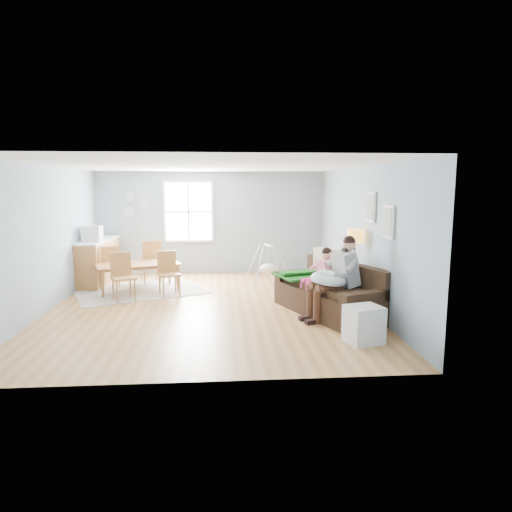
{
  "coord_description": "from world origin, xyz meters",
  "views": [
    {
      "loc": [
        0.25,
        -8.71,
        2.33
      ],
      "look_at": [
        0.91,
        -0.12,
        1.0
      ],
      "focal_mm": 32.0,
      "sensor_mm": 36.0,
      "label": 1
    }
  ],
  "objects": [
    {
      "name": "rug",
      "position": [
        -1.6,
        1.44,
        0.01
      ],
      "size": [
        3.25,
        2.92,
        0.01
      ],
      "primitive_type": "cube",
      "rotation": [
        0.0,
        0.0,
        0.41
      ],
      "color": "#9C978E",
      "rests_on": "room"
    },
    {
      "name": "wall_plates",
      "position": [
        -2.0,
        3.47,
        1.83
      ],
      "size": [
        0.67,
        0.02,
        0.66
      ],
      "color": "#8E9FAB",
      "rests_on": "room"
    },
    {
      "name": "dining_table",
      "position": [
        -1.6,
        1.44,
        0.31
      ],
      "size": [
        2.0,
        1.52,
        0.62
      ],
      "primitive_type": "imported",
      "rotation": [
        0.0,
        0.0,
        0.34
      ],
      "color": "brown",
      "rests_on": "rug"
    },
    {
      "name": "storage_cube",
      "position": [
        2.36,
        -2.28,
        0.28
      ],
      "size": [
        0.6,
        0.56,
        0.56
      ],
      "color": "silver",
      "rests_on": "room"
    },
    {
      "name": "room",
      "position": [
        0.0,
        0.0,
        2.42
      ],
      "size": [
        8.4,
        9.4,
        3.9
      ],
      "color": "#A36D3A"
    },
    {
      "name": "father",
      "position": [
        2.26,
        -1.04,
        0.79
      ],
      "size": [
        1.09,
        0.69,
        1.47
      ],
      "color": "gray",
      "rests_on": "sofa"
    },
    {
      "name": "window",
      "position": [
        -0.6,
        3.46,
        1.65
      ],
      "size": [
        1.32,
        0.08,
        1.62
      ],
      "color": "silver",
      "rests_on": "room"
    },
    {
      "name": "chair_se",
      "position": [
        -0.89,
        1.03,
        0.54
      ],
      "size": [
        0.55,
        0.55,
        0.94
      ],
      "color": "#9A6335",
      "rests_on": "rug"
    },
    {
      "name": "infant",
      "position": [
        2.07,
        -1.08,
        0.82
      ],
      "size": [
        0.32,
        0.39,
        0.15
      ],
      "color": "silver",
      "rests_on": "nursing_pillow"
    },
    {
      "name": "toddler",
      "position": [
        2.1,
        -0.51,
        0.8
      ],
      "size": [
        0.66,
        0.5,
        0.97
      ],
      "color": "silver",
      "rests_on": "sofa"
    },
    {
      "name": "nursing_pillow",
      "position": [
        2.09,
        -1.11,
        0.73
      ],
      "size": [
        0.77,
        0.75,
        0.25
      ],
      "primitive_type": "torus",
      "rotation": [
        0.0,
        0.14,
        0.26
      ],
      "color": "#C9E4FB",
      "rests_on": "father"
    },
    {
      "name": "green_throw",
      "position": [
        1.89,
        -0.0,
        0.59
      ],
      "size": [
        1.27,
        1.16,
        0.04
      ],
      "primitive_type": "cube",
      "rotation": [
        0.0,
        0.0,
        0.32
      ],
      "color": "#166116",
      "rests_on": "sofa"
    },
    {
      "name": "sofa",
      "position": [
        2.27,
        -0.68,
        0.33
      ],
      "size": [
        1.8,
        2.52,
        0.94
      ],
      "color": "black",
      "rests_on": "room"
    },
    {
      "name": "chair_sw",
      "position": [
        -1.78,
        0.64,
        0.56
      ],
      "size": [
        0.59,
        0.59,
        0.97
      ],
      "color": "#9A6335",
      "rests_on": "rug"
    },
    {
      "name": "counter",
      "position": [
        -2.7,
        2.37,
        0.54
      ],
      "size": [
        0.66,
        1.92,
        1.06
      ],
      "color": "brown",
      "rests_on": "room"
    },
    {
      "name": "baby_swing",
      "position": [
        1.34,
        1.69,
        0.43
      ],
      "size": [
        1.1,
        1.12,
        0.97
      ],
      "color": "#BBBCC1",
      "rests_on": "room"
    },
    {
      "name": "floor_lamp",
      "position": [
        2.8,
        -0.26,
        1.25
      ],
      "size": [
        0.3,
        0.3,
        1.51
      ],
      "color": "black",
      "rests_on": "room"
    },
    {
      "name": "monitor",
      "position": [
        -2.71,
        2.01,
        1.24
      ],
      "size": [
        0.39,
        0.37,
        0.36
      ],
      "color": "#BBBCC1",
      "rests_on": "counter"
    },
    {
      "name": "chair_nw",
      "position": [
        -2.31,
        1.85,
        0.56
      ],
      "size": [
        0.56,
        0.56,
        0.97
      ],
      "color": "#9A6335",
      "rests_on": "rug"
    },
    {
      "name": "chair_ne",
      "position": [
        -1.43,
        2.23,
        0.6
      ],
      "size": [
        0.6,
        0.6,
        1.04
      ],
      "color": "#9A6335",
      "rests_on": "rug"
    },
    {
      "name": "pictures",
      "position": [
        2.97,
        -1.05,
        1.85
      ],
      "size": [
        0.05,
        1.34,
        0.74
      ],
      "color": "silver",
      "rests_on": "room"
    },
    {
      "name": "beige_pillow",
      "position": [
        2.26,
        -0.03,
        0.84
      ],
      "size": [
        0.34,
        0.56,
        0.54
      ],
      "primitive_type": "cube",
      "rotation": [
        0.0,
        0.0,
        0.37
      ],
      "color": "#C6B497",
      "rests_on": "sofa"
    }
  ]
}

